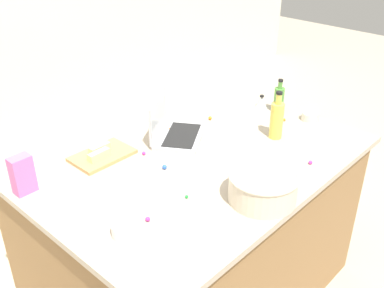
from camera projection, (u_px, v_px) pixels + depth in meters
ground_plane at (192, 286)px, 2.64m from camera, size 12.00×12.00×0.00m
island_counter at (192, 225)px, 2.42m from camera, size 1.59×1.21×0.90m
laptop at (173, 130)px, 2.32m from camera, size 0.38×0.36×0.22m
mixing_bowl_large at (263, 186)px, 1.84m from camera, size 0.29×0.29×0.13m
bottle_olive at (279, 99)px, 2.58m from camera, size 0.06×0.06×0.20m
bottle_oil at (277, 119)px, 2.30m from camera, size 0.07×0.07×0.25m
cutting_board at (102, 155)px, 2.16m from camera, size 0.29×0.19×0.02m
butter_stick_left at (99, 155)px, 2.12m from camera, size 0.11×0.04×0.04m
butter_stick_right at (100, 148)px, 2.17m from camera, size 0.11×0.04×0.04m
ramekin_small at (310, 116)px, 2.51m from camera, size 0.09×0.09×0.05m
ramekin_medium at (125, 229)px, 1.66m from camera, size 0.10×0.10×0.05m
kitchen_timer at (261, 102)px, 2.66m from camera, size 0.07×0.07×0.08m
candy_bag at (22, 175)px, 1.88m from camera, size 0.09×0.06×0.17m
candy_0 at (187, 197)px, 1.87m from camera, size 0.01×0.01×0.01m
candy_1 at (210, 118)px, 2.52m from camera, size 0.02×0.02×0.02m
candy_2 at (192, 135)px, 2.34m from camera, size 0.02×0.02×0.02m
candy_3 at (144, 153)px, 2.18m from camera, size 0.02×0.02×0.02m
candy_4 at (310, 162)px, 2.11m from camera, size 0.02×0.02×0.02m
candy_5 at (170, 130)px, 2.40m from camera, size 0.02×0.02×0.02m
candy_6 at (284, 120)px, 2.51m from camera, size 0.02×0.02×0.02m
candy_7 at (148, 219)px, 1.74m from camera, size 0.02×0.02×0.02m
candy_8 at (165, 167)px, 2.07m from camera, size 0.02×0.02×0.02m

